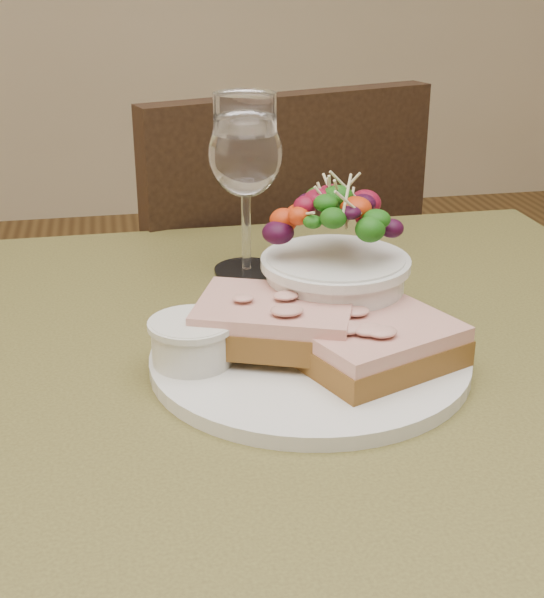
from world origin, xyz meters
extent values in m
cube|color=#47401E|center=(0.00, 0.00, 0.73)|extent=(0.80, 0.80, 0.04)
cylinder|color=black|center=(0.34, 0.34, 0.35)|extent=(0.05, 0.05, 0.71)
cube|color=black|center=(0.05, 0.66, 0.45)|extent=(0.53, 0.53, 0.04)
cube|color=black|center=(0.11, 0.47, 0.68)|extent=(0.41, 0.16, 0.45)
cube|color=black|center=(0.05, 0.66, 0.23)|extent=(0.45, 0.45, 0.45)
cylinder|color=silver|center=(0.02, 0.01, 0.76)|extent=(0.26, 0.26, 0.01)
cube|color=#513615|center=(0.07, -0.02, 0.77)|extent=(0.15, 0.13, 0.02)
cube|color=beige|center=(0.07, -0.02, 0.79)|extent=(0.14, 0.13, 0.01)
cube|color=#513615|center=(0.00, 0.02, 0.78)|extent=(0.15, 0.13, 0.02)
cube|color=beige|center=(0.00, 0.02, 0.80)|extent=(0.15, 0.13, 0.01)
cylinder|color=silver|center=(-0.07, 0.01, 0.78)|extent=(0.06, 0.06, 0.04)
cylinder|color=olive|center=(-0.07, 0.01, 0.80)|extent=(0.06, 0.06, 0.01)
cylinder|color=silver|center=(0.06, 0.07, 0.79)|extent=(0.12, 0.12, 0.06)
ellipsoid|color=#133609|center=(0.06, 0.07, 0.85)|extent=(0.11, 0.11, 0.06)
ellipsoid|color=#133609|center=(-0.03, 0.10, 0.77)|extent=(0.04, 0.04, 0.01)
sphere|color=maroon|center=(-0.05, 0.09, 0.77)|extent=(0.02, 0.02, 0.02)
cylinder|color=white|center=(0.01, 0.24, 0.75)|extent=(0.07, 0.07, 0.00)
cylinder|color=white|center=(0.01, 0.24, 0.80)|extent=(0.01, 0.01, 0.09)
ellipsoid|color=white|center=(0.01, 0.24, 0.88)|extent=(0.08, 0.08, 0.09)
camera|label=1|loc=(-0.13, -0.59, 1.07)|focal=50.00mm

